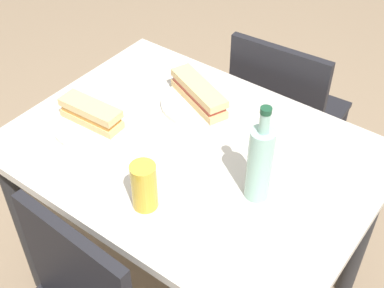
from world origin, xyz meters
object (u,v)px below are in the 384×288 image
(plate_far, at_px, (93,124))
(beer_glass, at_px, (144,186))
(dining_table, at_px, (192,176))
(plate_near, at_px, (199,103))
(water_bottle, at_px, (260,163))
(chair_far, at_px, (282,115))
(baguette_sandwich_far, at_px, (91,113))
(baguette_sandwich_near, at_px, (199,93))
(knife_far, at_px, (102,110))
(knife_near, at_px, (211,94))

(plate_far, distance_m, beer_glass, 0.39)
(dining_table, distance_m, beer_glass, 0.32)
(dining_table, xyz_separation_m, plate_near, (-0.11, 0.19, 0.12))
(dining_table, xyz_separation_m, water_bottle, (0.25, -0.04, 0.24))
(chair_far, xyz_separation_m, baguette_sandwich_far, (-0.33, -0.70, 0.30))
(baguette_sandwich_near, xyz_separation_m, knife_far, (-0.22, -0.23, -0.03))
(knife_far, distance_m, water_bottle, 0.60)
(beer_glass, bearing_deg, baguette_sandwich_far, 156.30)
(chair_far, height_order, knife_near, chair_far)
(plate_far, bearing_deg, dining_table, 17.26)
(baguette_sandwich_near, relative_size, baguette_sandwich_far, 1.23)
(baguette_sandwich_far, distance_m, beer_glass, 0.39)
(knife_far, relative_size, water_bottle, 0.59)
(chair_far, bearing_deg, plate_near, -106.30)
(dining_table, xyz_separation_m, knife_near, (-0.10, 0.24, 0.13))
(knife_far, bearing_deg, baguette_sandwich_near, 46.15)
(beer_glass, bearing_deg, baguette_sandwich_near, 108.31)
(knife_near, relative_size, beer_glass, 1.25)
(knife_near, bearing_deg, baguette_sandwich_far, -122.40)
(plate_near, distance_m, knife_far, 0.32)
(knife_near, xyz_separation_m, baguette_sandwich_far, (-0.22, -0.34, 0.03))
(dining_table, relative_size, baguette_sandwich_near, 4.20)
(plate_far, bearing_deg, water_bottle, 5.61)
(knife_near, relative_size, baguette_sandwich_far, 0.85)
(chair_far, relative_size, plate_far, 3.34)
(water_bottle, height_order, beer_glass, water_bottle)
(chair_far, distance_m, knife_far, 0.77)
(plate_near, bearing_deg, baguette_sandwich_far, -125.61)
(baguette_sandwich_near, bearing_deg, chair_far, 73.70)
(baguette_sandwich_near, bearing_deg, knife_far, -133.85)
(chair_far, bearing_deg, baguette_sandwich_far, -115.06)
(chair_far, xyz_separation_m, beer_glass, (0.03, -0.85, 0.32))
(water_bottle, distance_m, beer_glass, 0.31)
(plate_near, relative_size, water_bottle, 0.84)
(chair_far, relative_size, beer_glass, 5.88)
(chair_far, xyz_separation_m, knife_far, (-0.34, -0.64, 0.27))
(dining_table, relative_size, water_bottle, 3.63)
(dining_table, bearing_deg, knife_near, 112.95)
(baguette_sandwich_near, bearing_deg, dining_table, -59.04)
(knife_near, height_order, beer_glass, beer_glass)
(dining_table, bearing_deg, baguette_sandwich_near, 120.96)
(dining_table, bearing_deg, baguette_sandwich_far, -162.74)
(plate_near, xyz_separation_m, knife_near, (0.01, 0.05, 0.01))
(plate_near, bearing_deg, knife_near, 78.86)
(plate_far, height_order, beer_glass, beer_glass)
(water_bottle, bearing_deg, chair_far, 111.08)
(beer_glass, bearing_deg, plate_near, 108.31)
(knife_near, distance_m, knife_far, 0.37)
(baguette_sandwich_far, relative_size, knife_far, 1.18)
(plate_far, bearing_deg, baguette_sandwich_near, 54.39)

